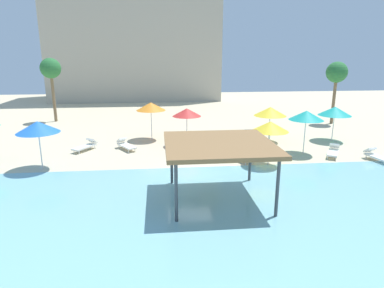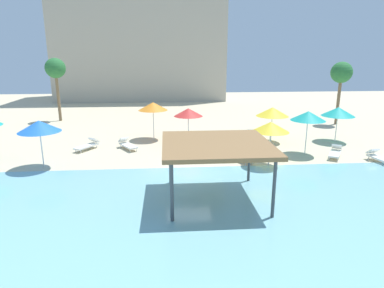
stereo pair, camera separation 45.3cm
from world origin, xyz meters
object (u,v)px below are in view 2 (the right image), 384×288
object	(u,v)px
beach_umbrella_orange_5	(153,106)
beach_umbrella_yellow_0	(272,112)
shade_pavilion	(216,146)
beach_umbrella_yellow_4	(271,127)
beach_umbrella_teal_2	(308,116)
lounge_chair_3	(88,145)
lounge_chair_4	(127,144)
lounge_chair_1	(379,157)
beach_umbrella_blue_6	(39,126)
lounge_chair_0	(241,156)
beach_umbrella_teal_3	(338,112)
lounge_chair_2	(251,136)
beach_umbrella_red_7	(188,112)
lounge_chair_5	(335,152)
palm_tree_1	(341,74)
palm_tree_0	(55,70)

from	to	relation	value
beach_umbrella_orange_5	beach_umbrella_yellow_0	bearing A→B (deg)	-9.43
shade_pavilion	beach_umbrella_yellow_4	xyz separation A→B (m)	(3.82, 4.45, -0.17)
beach_umbrella_teal_2	beach_umbrella_orange_5	size ratio (longest dim) A/B	1.00
lounge_chair_3	lounge_chair_4	distance (m)	2.67
shade_pavilion	beach_umbrella_yellow_0	bearing A→B (deg)	60.26
shade_pavilion	beach_umbrella_yellow_4	world-z (taller)	shade_pavilion
beach_umbrella_teal_2	lounge_chair_1	bearing A→B (deg)	-28.30
beach_umbrella_blue_6	lounge_chair_0	world-z (taller)	beach_umbrella_blue_6
beach_umbrella_teal_3	lounge_chair_2	bearing A→B (deg)	171.21
beach_umbrella_red_7	lounge_chair_5	bearing A→B (deg)	-21.36
palm_tree_1	beach_umbrella_orange_5	bearing A→B (deg)	-165.45
shade_pavilion	beach_umbrella_red_7	distance (m)	9.36
shade_pavilion	beach_umbrella_yellow_0	xyz separation A→B (m)	(5.64, 9.88, -0.24)
lounge_chair_5	lounge_chair_3	bearing A→B (deg)	-67.63
lounge_chair_2	palm_tree_1	distance (m)	11.58
lounge_chair_4	palm_tree_1	world-z (taller)	palm_tree_1
shade_pavilion	beach_umbrella_blue_6	xyz separation A→B (m)	(-9.29, 5.03, -0.05)
beach_umbrella_teal_3	lounge_chair_5	xyz separation A→B (m)	(-1.93, -3.82, -1.93)
lounge_chair_0	lounge_chair_3	size ratio (longest dim) A/B	1.04
beach_umbrella_orange_5	palm_tree_0	bearing A→B (deg)	139.24
beach_umbrella_teal_3	beach_umbrella_red_7	size ratio (longest dim) A/B	0.97
beach_umbrella_teal_3	lounge_chair_0	xyz separation A→B (m)	(-8.13, -4.14, -1.93)
beach_umbrella_teal_3	lounge_chair_5	bearing A→B (deg)	-116.77
shade_pavilion	lounge_chair_3	xyz separation A→B (m)	(-7.57, 8.74, -2.18)
beach_umbrella_yellow_0	lounge_chair_5	distance (m)	5.42
lounge_chair_1	lounge_chair_3	bearing A→B (deg)	-113.17
beach_umbrella_red_7	lounge_chair_3	bearing A→B (deg)	-175.08
beach_umbrella_orange_5	lounge_chair_1	distance (m)	15.59
beach_umbrella_yellow_0	beach_umbrella_teal_3	world-z (taller)	beach_umbrella_yellow_0
shade_pavilion	lounge_chair_2	world-z (taller)	shade_pavilion
beach_umbrella_yellow_0	lounge_chair_0	size ratio (longest dim) A/B	1.31
lounge_chair_3	palm_tree_1	distance (m)	22.78
beach_umbrella_red_7	palm_tree_1	distance (m)	15.80
beach_umbrella_teal_3	beach_umbrella_orange_5	xyz separation A→B (m)	(-13.64, 1.76, 0.29)
beach_umbrella_yellow_4	lounge_chair_5	bearing A→B (deg)	15.32
lounge_chair_4	shade_pavilion	bearing A→B (deg)	-2.61
lounge_chair_0	lounge_chair_3	bearing A→B (deg)	-129.99
beach_umbrella_yellow_0	lounge_chair_2	world-z (taller)	beach_umbrella_yellow_0
lounge_chair_4	palm_tree_1	distance (m)	20.33
beach_umbrella_blue_6	palm_tree_0	distance (m)	14.99
beach_umbrella_yellow_0	beach_umbrella_yellow_4	xyz separation A→B (m)	(-1.82, -5.43, 0.07)
lounge_chair_1	lounge_chair_5	size ratio (longest dim) A/B	1.03
beach_umbrella_yellow_0	beach_umbrella_teal_3	distance (m)	4.87
beach_umbrella_teal_3	beach_umbrella_yellow_4	bearing A→B (deg)	-142.52
beach_umbrella_yellow_4	palm_tree_0	world-z (taller)	palm_tree_0
beach_umbrella_blue_6	lounge_chair_1	bearing A→B (deg)	-1.54
beach_umbrella_yellow_0	beach_umbrella_orange_5	xyz separation A→B (m)	(-8.79, 1.46, 0.29)
beach_umbrella_teal_2	palm_tree_1	world-z (taller)	palm_tree_1
beach_umbrella_orange_5	palm_tree_1	size ratio (longest dim) A/B	0.50
beach_umbrella_orange_5	palm_tree_1	bearing A→B (deg)	14.55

